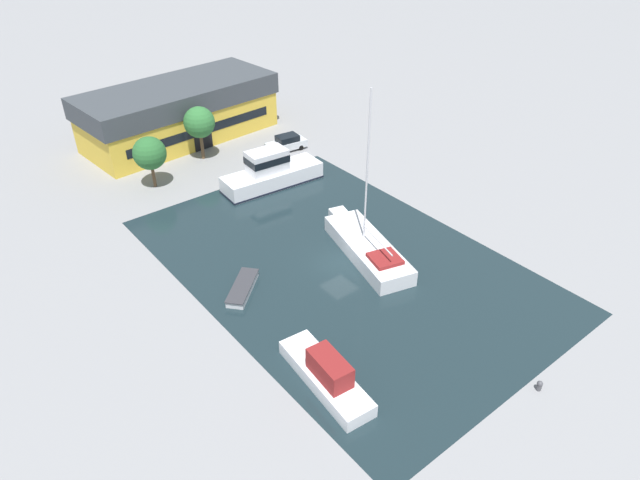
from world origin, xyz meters
name	(u,v)px	position (x,y,z in m)	size (l,w,h in m)	color
ground_plane	(340,264)	(0.00, 0.00, 0.00)	(440.00, 440.00, 0.00)	gray
water_canal	(340,264)	(0.00, 0.00, 0.00)	(23.21, 35.20, 0.01)	#19282D
warehouse_building	(179,112)	(2.09, 31.85, 3.32)	(23.63, 11.32, 6.56)	gold
quay_tree_near_building	(199,122)	(1.18, 25.14, 4.29)	(3.43, 3.43, 6.04)	brown
quay_tree_by_water	(150,153)	(-6.01, 22.35, 3.72)	(3.35, 3.35, 5.41)	brown
parked_car	(286,143)	(9.82, 21.02, 0.89)	(4.90, 2.38, 1.81)	silver
sailboat_moored	(367,247)	(2.60, -0.44, 0.79)	(5.93, 11.93, 14.36)	white
motor_cruiser	(271,173)	(3.48, 15.01, 1.44)	(10.84, 4.06, 3.98)	white
small_dinghy	(243,288)	(-8.30, 1.95, 0.32)	(4.37, 4.06, 0.61)	silver
cabin_boat	(327,375)	(-9.25, -9.51, 0.88)	(3.00, 8.14, 2.52)	white
mooring_bollard	(539,385)	(0.96, -18.30, 0.38)	(0.38, 0.38, 0.72)	#47474C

